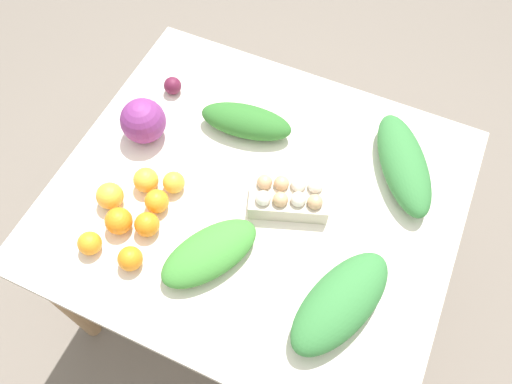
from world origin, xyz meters
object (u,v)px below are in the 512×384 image
cabbage_purple (143,121)px  greens_bunch_beet_tops (341,302)px  egg_carton (289,197)px  greens_bunch_scallion (404,164)px  orange_5 (157,201)px  orange_2 (110,196)px  orange_6 (119,221)px  orange_1 (146,180)px  orange_3 (130,259)px  greens_bunch_kale (246,121)px  orange_4 (174,182)px  orange_0 (147,224)px  beet_root (173,86)px  orange_7 (90,243)px  greens_bunch_chard (210,253)px

cabbage_purple → greens_bunch_beet_tops: bearing=-20.8°
egg_carton → greens_bunch_scallion: size_ratio=0.70×
greens_bunch_scallion → orange_5: size_ratio=5.17×
greens_bunch_beet_tops → orange_5: bearing=173.2°
cabbage_purple → orange_2: cabbage_purple is taller
cabbage_purple → orange_6: bearing=-72.5°
orange_1 → orange_3: 0.25m
orange_2 → greens_bunch_kale: bearing=58.4°
orange_3 → orange_4: 0.26m
orange_2 → orange_4: (0.14, 0.12, -0.01)m
orange_0 → orange_1: 0.14m
cabbage_purple → orange_3: (0.19, -0.39, -0.04)m
orange_4 → orange_2: bearing=-140.5°
cabbage_purple → orange_1: 0.20m
egg_carton → beet_root: egg_carton is taller
greens_bunch_scallion → orange_3: size_ratio=5.28×
egg_carton → orange_2: (-0.47, -0.21, -0.00)m
egg_carton → orange_7: (-0.44, -0.35, -0.01)m
greens_bunch_kale → orange_0: (-0.10, -0.43, -0.01)m
greens_bunch_beet_tops → greens_bunch_kale: greens_bunch_beet_tops is taller
beet_root → orange_7: (0.07, -0.59, 0.00)m
greens_bunch_scallion → greens_bunch_kale: bearing=-174.7°
orange_1 → orange_2: orange_2 is taller
greens_bunch_beet_tops → orange_3: (-0.56, -0.11, -0.02)m
beet_root → orange_3: bearing=-71.6°
greens_bunch_scallion → orange_5: 0.73m
greens_bunch_chard → orange_7: size_ratio=4.39×
greens_bunch_kale → greens_bunch_scallion: size_ratio=0.81×
egg_carton → orange_3: (-0.32, -0.35, -0.01)m
beet_root → orange_6: orange_6 is taller
greens_bunch_kale → orange_5: bearing=-108.0°
beet_root → orange_0: bearing=-68.9°
orange_5 → orange_6: orange_6 is taller
greens_bunch_scallion → orange_1: 0.76m
greens_bunch_beet_tops → orange_5: 0.58m
greens_bunch_scallion → orange_0: (-0.60, -0.48, -0.01)m
greens_bunch_scallion → orange_3: (-0.59, -0.59, -0.01)m
cabbage_purple → orange_7: (0.06, -0.40, -0.04)m
greens_bunch_beet_tops → orange_7: 0.69m
greens_bunch_chard → orange_2: bearing=173.3°
egg_carton → greens_bunch_kale: (-0.22, 0.19, 0.00)m
greens_bunch_kale → orange_5: 0.38m
orange_5 → greens_bunch_chard: bearing=-21.1°
greens_bunch_beet_tops → greens_bunch_scallion: greens_bunch_beet_tops is taller
egg_carton → greens_bunch_chard: 0.28m
orange_5 → orange_7: 0.22m
orange_6 → greens_bunch_chard: bearing=3.8°
orange_7 → greens_bunch_scallion: bearing=39.8°
greens_bunch_beet_tops → orange_0: (-0.57, -0.01, -0.01)m
greens_bunch_beet_tops → beet_root: 0.89m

